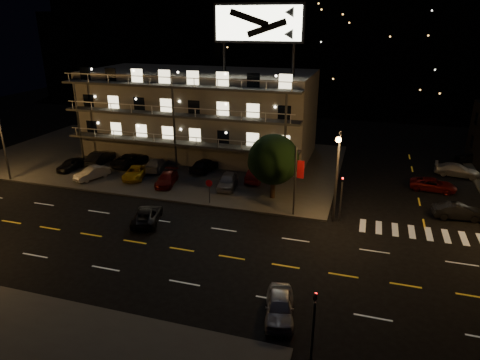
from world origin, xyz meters
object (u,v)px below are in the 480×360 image
(lot_car_4, at_px, (228,181))
(tree, at_px, (273,161))
(lot_car_2, at_px, (135,173))
(side_car_0, at_px, (458,211))
(road_car_east, at_px, (280,306))
(lot_car_7, at_px, (156,164))
(road_car_west, at_px, (147,215))

(lot_car_4, bearing_deg, tree, -21.93)
(tree, height_order, lot_car_2, tree)
(tree, xyz_separation_m, side_car_0, (16.53, 0.45, -3.20))
(lot_car_4, bearing_deg, road_car_east, -70.87)
(lot_car_7, relative_size, side_car_0, 1.12)
(lot_car_7, bearing_deg, tree, 153.17)
(road_car_east, height_order, road_car_west, road_car_east)
(lot_car_7, xyz_separation_m, road_car_east, (18.97, -21.12, -0.13))
(tree, xyz_separation_m, road_car_west, (-9.11, -8.11, -3.26))
(lot_car_7, relative_size, road_car_west, 1.02)
(tree, relative_size, side_car_0, 1.51)
(side_car_0, bearing_deg, lot_car_7, 77.74)
(lot_car_2, distance_m, side_car_0, 32.01)
(side_car_0, relative_size, road_car_east, 1.03)
(side_car_0, relative_size, road_car_west, 0.92)
(side_car_0, distance_m, road_car_west, 27.03)
(road_car_east, bearing_deg, lot_car_7, 120.97)
(lot_car_2, xyz_separation_m, lot_car_7, (0.89, 3.11, 0.07))
(lot_car_4, relative_size, road_car_west, 0.94)
(lot_car_2, distance_m, lot_car_7, 3.23)
(lot_car_7, bearing_deg, lot_car_4, 152.33)
(road_car_west, bearing_deg, lot_car_4, -130.59)
(lot_car_4, distance_m, road_car_east, 20.51)
(lot_car_4, xyz_separation_m, side_car_0, (21.48, -0.79, -0.19))
(lot_car_7, bearing_deg, lot_car_2, 62.86)
(lot_car_7, bearing_deg, road_car_west, 103.03)
(lot_car_7, distance_m, side_car_0, 31.33)
(tree, height_order, lot_car_7, tree)
(lot_car_2, height_order, road_car_east, road_car_east)
(lot_car_4, height_order, side_car_0, lot_car_4)
(road_car_east, bearing_deg, lot_car_4, 106.11)
(lot_car_2, bearing_deg, lot_car_7, 60.58)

